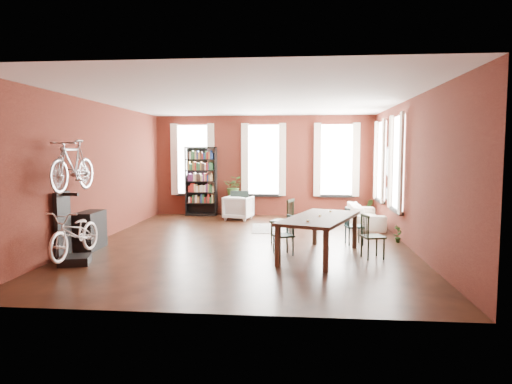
# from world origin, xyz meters

# --- Properties ---
(room) EXTENTS (9.00, 9.04, 3.22)m
(room) POSITION_xyz_m (0.25, 0.62, 2.14)
(room) COLOR black
(room) RESTS_ON ground
(dining_table) EXTENTS (1.79, 2.55, 0.79)m
(dining_table) POSITION_xyz_m (1.54, -1.17, 0.40)
(dining_table) COLOR #47372A
(dining_table) RESTS_ON ground
(dining_chair_a) EXTENTS (0.48, 0.48, 0.79)m
(dining_chair_a) POSITION_xyz_m (0.82, -1.07, 0.39)
(dining_chair_a) COLOR #1B3D3B
(dining_chair_a) RESTS_ON ground
(dining_chair_b) EXTENTS (0.58, 0.58, 0.99)m
(dining_chair_b) POSITION_xyz_m (0.75, 0.16, 0.49)
(dining_chair_b) COLOR #1F2F1B
(dining_chair_b) RESTS_ON ground
(dining_chair_c) EXTENTS (0.48, 0.48, 0.85)m
(dining_chair_c) POSITION_xyz_m (2.55, -1.21, 0.43)
(dining_chair_c) COLOR #1C2F1B
(dining_chair_c) RESTS_ON ground
(dining_chair_d) EXTENTS (0.43, 0.43, 0.82)m
(dining_chair_d) POSITION_xyz_m (2.36, 0.08, 0.41)
(dining_chair_d) COLOR #1C3A3D
(dining_chair_d) RESTS_ON ground
(bookshelf) EXTENTS (1.00, 0.32, 2.20)m
(bookshelf) POSITION_xyz_m (-2.00, 4.30, 1.10)
(bookshelf) COLOR black
(bookshelf) RESTS_ON ground
(white_armchair) EXTENTS (0.91, 0.87, 0.80)m
(white_armchair) POSITION_xyz_m (-0.69, 3.51, 0.40)
(white_armchair) COLOR silver
(white_armchair) RESTS_ON ground
(cream_sofa) EXTENTS (0.61, 2.08, 0.81)m
(cream_sofa) POSITION_xyz_m (2.95, 2.60, 0.41)
(cream_sofa) COLOR beige
(cream_sofa) RESTS_ON ground
(striped_rug) EXTENTS (1.09, 1.62, 0.01)m
(striped_rug) POSITION_xyz_m (0.37, 1.98, 0.01)
(striped_rug) COLOR black
(striped_rug) RESTS_ON ground
(bike_trainer) EXTENTS (0.65, 0.65, 0.15)m
(bike_trainer) POSITION_xyz_m (-2.97, -2.20, 0.08)
(bike_trainer) COLOR black
(bike_trainer) RESTS_ON ground
(bike_wall_rack) EXTENTS (0.16, 0.60, 1.30)m
(bike_wall_rack) POSITION_xyz_m (-3.40, -1.80, 0.65)
(bike_wall_rack) COLOR black
(bike_wall_rack) RESTS_ON ground
(console_table) EXTENTS (0.40, 0.80, 0.80)m
(console_table) POSITION_xyz_m (-3.28, -0.90, 0.40)
(console_table) COLOR black
(console_table) RESTS_ON ground
(plant_stand) EXTENTS (0.32, 0.32, 0.61)m
(plant_stand) POSITION_xyz_m (-0.91, 4.24, 0.30)
(plant_stand) COLOR black
(plant_stand) RESTS_ON ground
(plant_by_sofa) EXTENTS (0.42, 0.64, 0.27)m
(plant_by_sofa) POSITION_xyz_m (3.27, 4.18, 0.13)
(plant_by_sofa) COLOR #2D6227
(plant_by_sofa) RESTS_ON ground
(plant_small) EXTENTS (0.42, 0.44, 0.14)m
(plant_small) POSITION_xyz_m (3.37, 0.38, 0.07)
(plant_small) COLOR #275522
(plant_small) RESTS_ON ground
(bicycle_floor) EXTENTS (0.60, 0.88, 1.64)m
(bicycle_floor) POSITION_xyz_m (-2.93, -2.21, 0.97)
(bicycle_floor) COLOR silver
(bicycle_floor) RESTS_ON bike_trainer
(bicycle_hung) EXTENTS (0.47, 1.00, 1.66)m
(bicycle_hung) POSITION_xyz_m (-3.15, -1.80, 2.13)
(bicycle_hung) COLOR #A5A8AD
(bicycle_hung) RESTS_ON bike_wall_rack
(plant_on_stand) EXTENTS (0.61, 0.68, 0.53)m
(plant_on_stand) POSITION_xyz_m (-0.93, 4.23, 0.87)
(plant_on_stand) COLOR #315823
(plant_on_stand) RESTS_ON plant_stand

